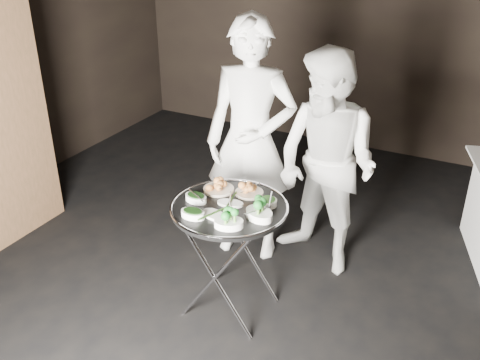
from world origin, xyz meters
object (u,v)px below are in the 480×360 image
at_px(waiter_left, 251,142).
at_px(waiter_right, 327,165).
at_px(serving_tray, 229,208).
at_px(tray_stand, 230,254).

bearing_deg(waiter_left, waiter_right, -3.90).
bearing_deg(serving_tray, waiter_right, 65.57).
relative_size(waiter_left, waiter_right, 1.11).
xyz_separation_m(serving_tray, waiter_left, (-0.22, 0.74, 0.14)).
bearing_deg(waiter_left, tray_stand, -84.95).
bearing_deg(waiter_left, serving_tray, -84.95).
height_order(tray_stand, serving_tray, serving_tray).
bearing_deg(serving_tray, waiter_left, 106.13).
bearing_deg(serving_tray, tray_stand, 90.00).
relative_size(serving_tray, waiter_left, 0.40).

